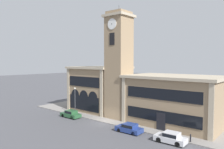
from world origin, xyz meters
TOP-DOWN VIEW (x-y plane):
  - ground_plane at (0.00, 0.00)m, footprint 300.00×300.00m
  - sidewalk_kerb at (0.00, 7.09)m, footprint 43.29×14.17m
  - clock_tower at (-0.00, 4.42)m, footprint 4.69×4.69m
  - town_hall_left_wing at (-7.66, 7.26)m, footprint 11.43×10.44m
  - town_hall_right_wing at (9.97, 7.27)m, footprint 16.05×10.44m
  - parked_car_near at (-7.30, -1.34)m, footprint 4.28×1.94m
  - parked_car_mid at (6.60, -1.34)m, footprint 4.19×2.03m
  - parked_car_far at (13.36, -1.34)m, footprint 4.22×1.98m
  - street_lamp at (-8.53, 0.77)m, footprint 0.36×0.36m
  - bollard at (15.35, 0.39)m, footprint 0.18×0.18m

SIDE VIEW (x-z plane):
  - ground_plane at x=0.00m, z-range 0.00..0.00m
  - sidewalk_kerb at x=0.00m, z-range 0.00..0.15m
  - bollard at x=15.35m, z-range 0.14..1.20m
  - parked_car_mid at x=6.60m, z-range 0.02..1.40m
  - parked_car_near at x=-7.30m, z-range 0.03..1.45m
  - parked_car_far at x=13.36m, z-range 0.03..1.52m
  - street_lamp at x=-8.53m, z-range 1.03..6.44m
  - town_hall_right_wing at x=9.97m, z-range 0.02..8.49m
  - town_hall_left_wing at x=-7.66m, z-range 0.03..9.78m
  - clock_tower at x=0.00m, z-range -0.54..20.83m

